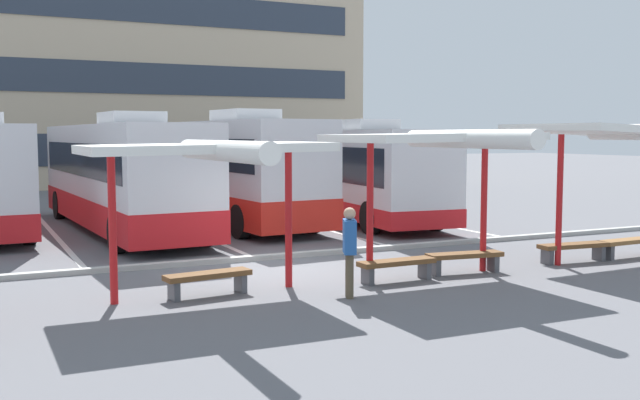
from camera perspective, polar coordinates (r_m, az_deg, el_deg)
name	(u,v)px	position (r m, az deg, el deg)	size (l,w,h in m)	color
ground_plane	(282,270)	(16.39, -2.98, -5.43)	(160.00, 160.00, 0.00)	slate
terminal_building	(72,55)	(49.42, -18.70, 10.60)	(34.06, 14.13, 18.65)	#C6B293
coach_bus_1	(120,177)	(23.59, -15.26, 1.73)	(3.13, 12.08, 3.65)	silver
coach_bus_2	(230,172)	(24.77, -7.03, 2.18)	(3.37, 10.41, 3.79)	silver
coach_bus_3	(350,172)	(26.31, 2.34, 2.16)	(3.46, 11.77, 3.51)	silver
lane_stripe_1	(52,232)	(24.06, -20.11, -2.35)	(0.16, 14.00, 0.01)	white
lane_stripe_2	(178,225)	(24.75, -11.01, -1.94)	(0.16, 14.00, 0.01)	white
lane_stripe_3	(287,219)	(26.02, -2.60, -1.51)	(0.16, 14.00, 0.01)	white
lane_stripe_4	(383,214)	(27.79, 4.88, -1.10)	(0.16, 14.00, 0.01)	white
waiting_shelter_1	(208,152)	(13.44, -8.67, 3.70)	(4.37, 4.48, 2.90)	red
bench_1	(208,278)	(13.83, -8.70, -6.04)	(1.68, 0.63, 0.45)	brown
waiting_shelter_2	(438,141)	(15.28, 9.13, 4.55)	(3.87, 4.65, 3.09)	red
bench_2	(397,265)	(15.10, 5.98, -5.07)	(1.69, 0.45, 0.45)	brown
bench_3	(465,258)	(16.21, 11.17, -4.43)	(1.76, 0.63, 0.45)	brown
waiting_shelter_3	(619,134)	(18.43, 22.21, 4.77)	(3.99, 5.06, 3.24)	red
bench_4	(574,248)	(18.24, 19.10, -3.55)	(1.82, 0.58, 0.45)	brown
bench_5	(630,243)	(19.52, 22.96, -3.12)	(1.90, 0.49, 0.45)	brown
platform_kerb	(259,258)	(17.65, -4.74, -4.48)	(44.00, 0.24, 0.12)	#ADADA8
waiting_passenger_0	(350,246)	(13.45, 2.31, -3.57)	(0.39, 0.53, 1.67)	brown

